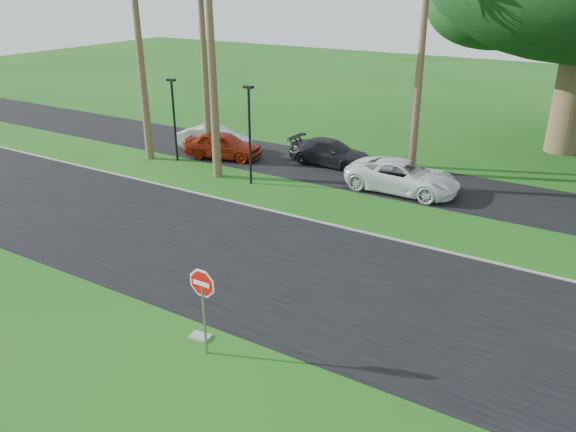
% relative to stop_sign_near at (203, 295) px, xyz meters
% --- Properties ---
extents(ground, '(120.00, 120.00, 0.00)m').
position_rel_stop_sign_near_xyz_m(ground, '(-0.50, 3.00, -1.77)').
color(ground, '#134D13').
rests_on(ground, ground).
extents(road, '(120.00, 8.00, 0.02)m').
position_rel_stop_sign_near_xyz_m(road, '(-0.50, 5.00, -1.76)').
color(road, black).
rests_on(road, ground).
extents(parking_strip, '(120.00, 5.00, 0.02)m').
position_rel_stop_sign_near_xyz_m(parking_strip, '(-0.50, 15.50, -1.76)').
color(parking_strip, black).
rests_on(parking_strip, ground).
extents(curb, '(120.00, 0.12, 0.06)m').
position_rel_stop_sign_near_xyz_m(curb, '(-0.50, 9.05, -1.74)').
color(curb, gray).
rests_on(curb, ground).
extents(stop_sign_near, '(1.05, 0.07, 2.62)m').
position_rel_stop_sign_near_xyz_m(stop_sign_near, '(0.00, 0.00, 0.00)').
color(stop_sign_near, gray).
rests_on(stop_sign_near, ground).
extents(streetlight_left, '(0.45, 0.25, 4.34)m').
position_rel_stop_sign_near_xyz_m(streetlight_left, '(-12.00, 12.50, 0.72)').
color(streetlight_left, black).
rests_on(streetlight_left, ground).
extents(streetlight_right, '(0.45, 0.25, 4.64)m').
position_rel_stop_sign_near_xyz_m(streetlight_right, '(-6.50, 11.50, 0.88)').
color(streetlight_right, black).
rests_on(streetlight_right, ground).
extents(car_silver, '(4.40, 1.90, 1.41)m').
position_rel_stop_sign_near_xyz_m(car_silver, '(-11.24, 14.82, -1.07)').
color(car_silver, '#B5B8BD').
rests_on(car_silver, ground).
extents(car_red, '(4.50, 2.67, 1.44)m').
position_rel_stop_sign_near_xyz_m(car_red, '(-10.11, 14.11, -1.06)').
color(car_red, maroon).
rests_on(car_red, ground).
extents(car_dark, '(4.52, 1.92, 1.30)m').
position_rel_stop_sign_near_xyz_m(car_dark, '(-4.56, 16.04, -1.12)').
color(car_dark, black).
rests_on(car_dark, ground).
extents(car_minivan, '(5.17, 2.41, 1.43)m').
position_rel_stop_sign_near_xyz_m(car_minivan, '(0.08, 14.18, -1.06)').
color(car_minivan, white).
rests_on(car_minivan, ground).
extents(utility_slab, '(0.59, 0.42, 0.06)m').
position_rel_stop_sign_near_xyz_m(utility_slab, '(-0.58, 0.46, -1.74)').
color(utility_slab, gray).
rests_on(utility_slab, ground).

